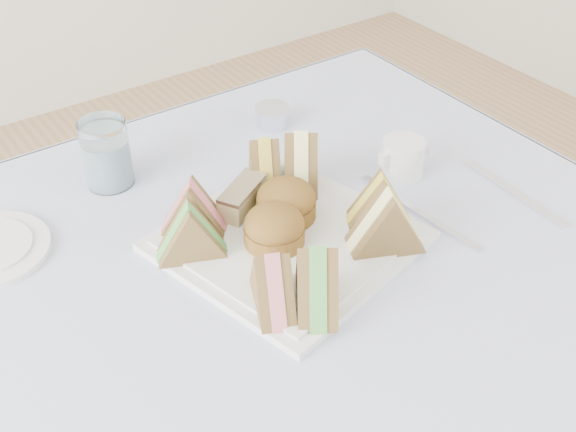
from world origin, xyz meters
TOP-DOWN VIEW (x-y plane):
  - tablecloth at (0.00, 0.00)m, footprint 1.02×1.02m
  - serving_plate at (0.01, 0.07)m, footprint 0.36×0.36m
  - sandwich_fl_a at (-0.08, -0.02)m, footprint 0.08×0.10m
  - sandwich_fl_b at (-0.03, -0.05)m, footprint 0.10×0.11m
  - sandwich_fr_a at (0.14, 0.03)m, footprint 0.10×0.09m
  - sandwich_fr_b at (0.11, -0.02)m, footprint 0.12×0.09m
  - sandwich_bl_a at (-0.11, 0.12)m, footprint 0.10×0.08m
  - sandwich_bl_b at (-0.09, 0.16)m, footprint 0.10×0.09m
  - sandwich_br_a at (0.10, 0.17)m, footprint 0.10×0.11m
  - sandwich_br_b at (0.06, 0.20)m, footprint 0.08×0.10m
  - scone_left at (-0.01, 0.07)m, footprint 0.10×0.10m
  - scone_right at (0.04, 0.11)m, footprint 0.12×0.12m
  - pastry_slice at (-0.00, 0.16)m, footprint 0.10×0.08m
  - water_glass at (-0.13, 0.35)m, footprint 0.09×0.09m
  - tea_strainer at (0.17, 0.35)m, footprint 0.08×0.08m
  - knife at (0.36, -0.02)m, footprint 0.03×0.20m
  - fork at (0.21, 0.01)m, footprint 0.03×0.20m
  - creamer_jug at (0.26, 0.12)m, footprint 0.07×0.07m

SIDE VIEW (x-z plane):
  - tablecloth at x=0.00m, z-range 0.74..0.75m
  - knife at x=0.36m, z-range 0.75..0.75m
  - fork at x=0.21m, z-range 0.75..0.75m
  - serving_plate at x=0.01m, z-range 0.75..0.76m
  - tea_strainer at x=0.17m, z-range 0.75..0.78m
  - creamer_jug at x=0.26m, z-range 0.75..0.81m
  - pastry_slice at x=0.00m, z-range 0.76..0.80m
  - scone_left at x=-0.01m, z-range 0.76..0.81m
  - scone_right at x=0.04m, z-range 0.76..0.81m
  - sandwich_fr_a at x=0.14m, z-range 0.76..0.84m
  - sandwich_bl_b at x=-0.09m, z-range 0.76..0.84m
  - water_glass at x=-0.13m, z-range 0.75..0.85m
  - sandwich_br_b at x=0.06m, z-range 0.76..0.84m
  - sandwich_fl_a at x=-0.08m, z-range 0.76..0.84m
  - sandwich_bl_a at x=-0.11m, z-range 0.76..0.84m
  - sandwich_fl_b at x=-0.03m, z-range 0.76..0.85m
  - sandwich_br_a at x=0.10m, z-range 0.76..0.85m
  - sandwich_fr_b at x=0.11m, z-range 0.76..0.85m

